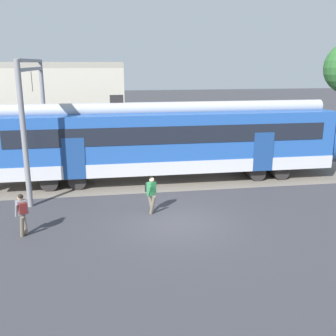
# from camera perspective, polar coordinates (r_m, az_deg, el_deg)

# --- Properties ---
(ground_plane) EXTENTS (160.00, 160.00, 0.00)m
(ground_plane) POSITION_cam_1_polar(r_m,az_deg,el_deg) (16.22, 1.37, -8.03)
(ground_plane) COLOR #38383D
(pedestrian_grey) EXTENTS (0.51, 0.71, 1.67)m
(pedestrian_grey) POSITION_cam_1_polar(r_m,az_deg,el_deg) (15.72, -20.42, -5.92)
(pedestrian_grey) COLOR #6B6051
(pedestrian_grey) RESTS_ON ground
(pedestrian_green) EXTENTS (0.51, 0.70, 1.67)m
(pedestrian_green) POSITION_cam_1_polar(r_m,az_deg,el_deg) (16.96, -2.47, -3.42)
(pedestrian_green) COLOR #6B6051
(pedestrian_green) RESTS_ON ground
(catenary_gantry) EXTENTS (0.24, 6.64, 6.53)m
(catenary_gantry) POSITION_cam_1_polar(r_m,az_deg,el_deg) (21.29, -18.89, 8.74)
(catenary_gantry) COLOR gray
(catenary_gantry) RESTS_ON ground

